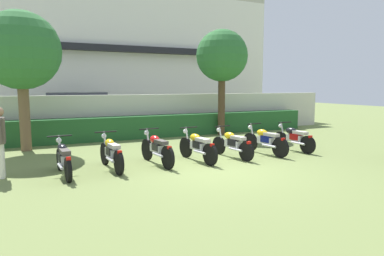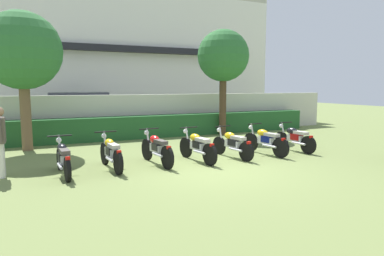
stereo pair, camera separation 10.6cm
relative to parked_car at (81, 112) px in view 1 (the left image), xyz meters
The scene contains 15 objects.
ground 9.96m from the parked_car, 78.16° to the right, with size 60.00×60.00×0.00m, color olive.
building 6.82m from the parked_car, 70.38° to the left, with size 21.62×6.50×8.12m.
compound_wall 3.40m from the parked_car, 53.28° to the right, with size 20.54×0.30×1.82m, color beige.
hedge_row 4.01m from the parked_car, 59.31° to the right, with size 16.43×0.70×0.94m, color #235628.
parked_car is the anchor object (origin of this frame).
tree_near_inspector 5.68m from the parked_car, 118.64° to the right, with size 2.60×2.60×4.67m.
tree_far_side 7.29m from the parked_car, 35.90° to the right, with size 2.28×2.28×4.67m.
motorcycle_in_row_0 8.80m from the parked_car, 100.87° to the right, with size 0.60×1.88×0.95m.
motorcycle_in_row_1 8.50m from the parked_car, 93.06° to the right, with size 0.60×1.92×0.97m.
motorcycle_in_row_2 8.49m from the parked_car, 84.34° to the right, with size 0.60×1.98×0.98m.
motorcycle_in_row_3 8.82m from the parked_car, 76.59° to the right, with size 0.60×1.92×0.97m.
motorcycle_in_row_4 9.17m from the parked_car, 69.22° to the right, with size 0.60×1.87×0.95m.
motorcycle_in_row_5 9.68m from the parked_car, 62.42° to the right, with size 0.60×1.94×0.97m.
motorcycle_in_row_6 10.27m from the parked_car, 56.09° to the right, with size 0.60×1.80×0.95m.
inspector_person 8.70m from the parked_car, 110.25° to the right, with size 0.23×0.68×1.71m.
Camera 1 is at (-4.47, -7.83, 2.21)m, focal length 32.57 mm.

